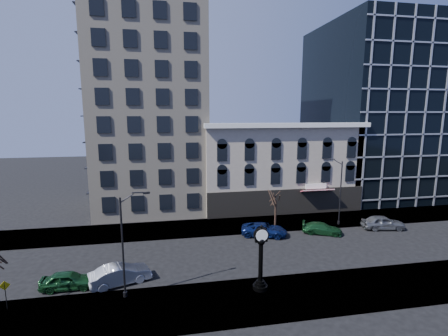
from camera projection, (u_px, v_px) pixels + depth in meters
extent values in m
plane|color=black|center=(211.00, 256.00, 31.60)|extent=(160.00, 160.00, 0.00)
cube|color=#99978B|center=(202.00, 227.00, 39.35)|extent=(160.00, 6.00, 0.12)
cube|color=#99978B|center=(226.00, 302.00, 23.83)|extent=(160.00, 6.00, 0.12)
cube|color=#C1B39B|center=(150.00, 75.00, 45.79)|extent=(15.00, 15.00, 38.00)
cube|color=#AC9F8D|center=(276.00, 166.00, 48.21)|extent=(22.00, 10.00, 12.00)
cube|color=white|center=(290.00, 125.00, 42.12)|extent=(22.60, 0.80, 0.60)
cube|color=black|center=(287.00, 202.00, 44.02)|extent=(22.00, 0.30, 3.60)
cube|color=maroon|center=(317.00, 191.00, 43.91)|extent=(4.50, 1.18, 0.55)
cube|color=black|center=(379.00, 112.00, 55.20)|extent=(20.00, 20.00, 28.00)
cylinder|color=black|center=(260.00, 287.00, 25.50)|extent=(1.19, 1.19, 0.32)
cylinder|color=black|center=(260.00, 284.00, 25.45)|extent=(0.86, 0.86, 0.22)
cylinder|color=black|center=(260.00, 281.00, 25.42)|extent=(0.65, 0.65, 0.17)
cylinder|color=black|center=(261.00, 262.00, 25.15)|extent=(0.35, 0.35, 3.13)
sphere|color=black|center=(261.00, 241.00, 24.86)|extent=(0.60, 0.60, 0.60)
cube|color=black|center=(261.00, 240.00, 24.84)|extent=(0.98, 0.25, 0.27)
cylinder|color=black|center=(261.00, 235.00, 24.77)|extent=(1.13, 0.36, 1.12)
cylinder|color=white|center=(262.00, 236.00, 24.59)|extent=(0.95, 0.04, 0.95)
cylinder|color=white|center=(261.00, 234.00, 24.95)|extent=(0.95, 0.04, 0.95)
sphere|color=black|center=(261.00, 227.00, 24.66)|extent=(0.22, 0.22, 0.22)
cylinder|color=black|center=(123.00, 248.00, 23.83)|extent=(0.14, 0.14, 7.69)
cylinder|color=black|center=(125.00, 294.00, 24.45)|extent=(0.32, 0.32, 0.36)
cube|color=black|center=(144.00, 193.00, 23.89)|extent=(0.53, 0.32, 0.13)
cylinder|color=black|center=(340.00, 193.00, 39.68)|extent=(0.15, 0.15, 7.90)
cylinder|color=black|center=(339.00, 223.00, 40.32)|extent=(0.33, 0.33, 0.37)
cube|color=black|center=(327.00, 160.00, 39.30)|extent=(0.54, 0.37, 0.13)
cylinder|color=#312118|center=(275.00, 213.00, 39.45)|extent=(0.25, 0.25, 3.24)
cylinder|color=black|center=(6.00, 296.00, 22.75)|extent=(0.05, 0.05, 1.96)
cube|color=#D7BC0B|center=(5.00, 286.00, 22.61)|extent=(0.65, 0.30, 0.69)
imported|color=#143F1E|center=(68.00, 280.00, 25.70)|extent=(4.11, 1.68, 1.40)
imported|color=#A5A8AD|center=(120.00, 274.00, 26.42)|extent=(5.15, 3.22, 1.60)
imported|color=#0C194C|center=(264.00, 230.00, 36.74)|extent=(5.64, 3.87, 1.43)
imported|color=#143F1E|center=(322.00, 228.00, 37.36)|extent=(4.81, 3.47, 1.29)
imported|color=#595B60|center=(383.00, 222.00, 38.83)|extent=(5.12, 2.76, 1.66)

